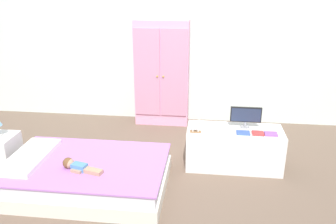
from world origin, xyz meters
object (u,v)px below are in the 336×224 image
at_px(tv_stand, 234,148).
at_px(rocking_horse_toy, 197,126).
at_px(bed, 87,175).
at_px(book_red, 258,133).
at_px(book_purple, 271,134).
at_px(wardrobe, 162,73).
at_px(nightstand, 1,152).
at_px(tv_monitor, 246,116).
at_px(doll, 75,165).
at_px(book_blue, 243,133).

relative_size(tv_stand, rocking_horse_toy, 7.28).
bearing_deg(bed, tv_stand, 22.53).
distance_m(book_red, book_purple, 0.13).
height_order(wardrobe, rocking_horse_toy, wardrobe).
bearing_deg(nightstand, rocking_horse_toy, 6.13).
bearing_deg(rocking_horse_toy, tv_monitor, 20.91).
xyz_separation_m(doll, rocking_horse_toy, (1.04, 0.59, 0.18)).
relative_size(bed, tv_stand, 1.52).
relative_size(book_blue, book_red, 1.15).
height_order(doll, book_red, book_red).
bearing_deg(tv_stand, wardrobe, 128.84).
distance_m(bed, book_red, 1.70).
distance_m(book_blue, book_purple, 0.27).
bearing_deg(book_purple, book_red, 180.00).
bearing_deg(rocking_horse_toy, book_purple, 2.02).
distance_m(doll, book_red, 1.76).
xyz_separation_m(doll, book_purple, (1.77, 0.62, 0.12)).
xyz_separation_m(bed, book_red, (1.60, 0.48, 0.30)).
relative_size(book_red, book_purple, 0.91).
xyz_separation_m(bed, doll, (-0.05, -0.14, 0.17)).
relative_size(nightstand, book_purple, 2.95).
relative_size(bed, book_blue, 11.31).
relative_size(rocking_horse_toy, book_red, 1.18).
distance_m(doll, book_purple, 1.88).
bearing_deg(book_blue, wardrobe, 128.79).
bearing_deg(wardrobe, book_red, -47.35).
distance_m(rocking_horse_toy, book_blue, 0.47).
relative_size(nightstand, wardrobe, 0.26).
bearing_deg(book_red, nightstand, -174.72).
relative_size(tv_monitor, book_blue, 2.39).
distance_m(bed, nightstand, 1.03).
height_order(tv_monitor, book_red, tv_monitor).
height_order(bed, tv_stand, tv_stand).
distance_m(wardrobe, tv_monitor, 1.47).
height_order(nightstand, book_red, book_red).
bearing_deg(bed, nightstand, 166.45).
bearing_deg(tv_stand, book_red, -23.19).
bearing_deg(bed, tv_monitor, 23.41).
height_order(bed, doll, doll).
height_order(wardrobe, tv_monitor, wardrobe).
height_order(tv_monitor, rocking_horse_toy, tv_monitor).
bearing_deg(book_blue, book_purple, 0.00).
distance_m(rocking_horse_toy, book_red, 0.61).
xyz_separation_m(nightstand, wardrobe, (1.48, 1.46, 0.51)).
height_order(book_red, book_purple, book_red).
bearing_deg(tv_stand, bed, -157.47).
distance_m(nightstand, book_red, 2.62).
relative_size(rocking_horse_toy, book_purple, 1.07).
relative_size(tv_monitor, book_purple, 2.52).
relative_size(nightstand, tv_monitor, 1.17).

